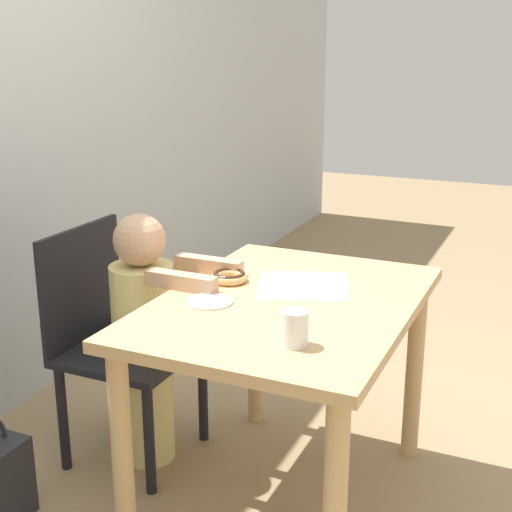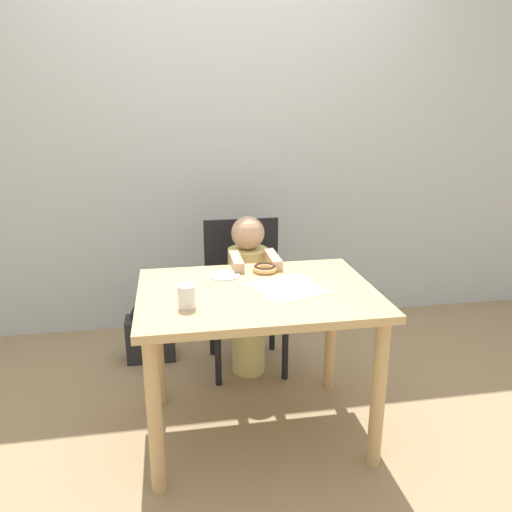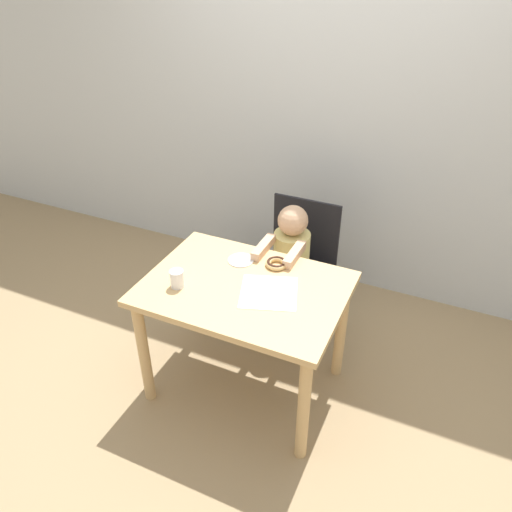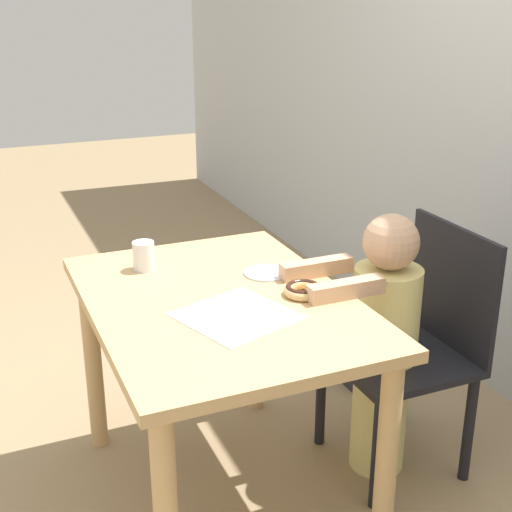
% 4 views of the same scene
% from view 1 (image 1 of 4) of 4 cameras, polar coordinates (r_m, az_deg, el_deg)
% --- Properties ---
extents(ground_plane, '(12.00, 12.00, 0.00)m').
position_cam_1_polar(ground_plane, '(2.50, 2.32, -18.99)').
color(ground_plane, '#997F5B').
extents(dining_table, '(1.02, 0.74, 0.71)m').
position_cam_1_polar(dining_table, '(2.20, 2.50, -6.25)').
color(dining_table, tan).
rests_on(dining_table, ground_plane).
extents(chair, '(0.44, 0.42, 0.84)m').
position_cam_1_polar(chair, '(2.60, -11.12, -6.61)').
color(chair, black).
rests_on(chair, ground_plane).
extents(child_figure, '(0.24, 0.44, 0.91)m').
position_cam_1_polar(child_figure, '(2.52, -8.80, -6.40)').
color(child_figure, '#E0D17F').
rests_on(child_figure, ground_plane).
extents(donut, '(0.12, 0.12, 0.03)m').
position_cam_1_polar(donut, '(2.31, -2.15, -1.64)').
color(donut, '#DBB270').
rests_on(donut, dining_table).
extents(napkin, '(0.36, 0.36, 0.00)m').
position_cam_1_polar(napkin, '(2.28, 3.90, -2.40)').
color(napkin, white).
rests_on(napkin, dining_table).
extents(cup, '(0.07, 0.07, 0.09)m').
position_cam_1_polar(cup, '(1.83, 3.14, -5.79)').
color(cup, white).
rests_on(cup, dining_table).
extents(plate, '(0.14, 0.14, 0.01)m').
position_cam_1_polar(plate, '(2.14, -3.72, -3.65)').
color(plate, silver).
rests_on(plate, dining_table).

